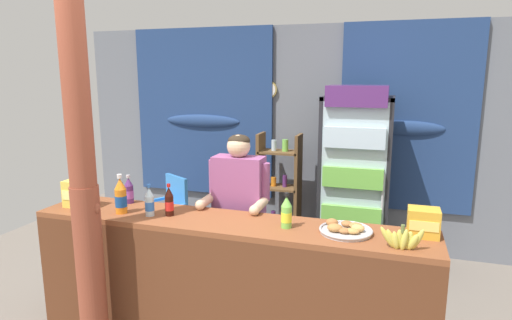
% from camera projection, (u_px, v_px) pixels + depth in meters
% --- Properties ---
extents(ground_plane, '(7.04, 7.04, 0.00)m').
position_uv_depth(ground_plane, '(245.00, 301.00, 3.93)').
color(ground_plane, slate).
extents(back_wall_curtained, '(5.29, 0.22, 2.58)m').
position_uv_depth(back_wall_curtained, '(288.00, 133.00, 5.18)').
color(back_wall_curtained, slate).
rests_on(back_wall_curtained, ground).
extents(stall_counter, '(2.95, 0.51, 0.98)m').
position_uv_depth(stall_counter, '(221.00, 276.00, 3.11)').
color(stall_counter, brown).
rests_on(stall_counter, ground).
extents(timber_post, '(0.21, 0.19, 2.55)m').
position_uv_depth(timber_post, '(84.00, 194.00, 2.94)').
color(timber_post, brown).
rests_on(timber_post, ground).
extents(drink_fridge, '(0.70, 0.64, 1.92)m').
position_uv_depth(drink_fridge, '(355.00, 171.00, 4.43)').
color(drink_fridge, '#232328').
rests_on(drink_fridge, ground).
extents(bottle_shelf_rack, '(0.48, 0.28, 1.37)m').
position_uv_depth(bottle_shelf_rack, '(279.00, 191.00, 4.94)').
color(bottle_shelf_rack, brown).
rests_on(bottle_shelf_rack, ground).
extents(plastic_lawn_chair, '(0.60, 0.60, 0.86)m').
position_uv_depth(plastic_lawn_chair, '(168.00, 208.00, 5.01)').
color(plastic_lawn_chair, '#3884D6').
rests_on(plastic_lawn_chair, ground).
extents(shopkeeper, '(0.53, 0.42, 1.55)m').
position_uv_depth(shopkeeper, '(239.00, 203.00, 3.57)').
color(shopkeeper, '#28282D').
rests_on(shopkeeper, ground).
extents(soda_bottle_orange_soda, '(0.09, 0.09, 0.30)m').
position_uv_depth(soda_bottle_orange_soda, '(121.00, 197.00, 3.29)').
color(soda_bottle_orange_soda, orange).
rests_on(soda_bottle_orange_soda, stall_counter).
extents(soda_bottle_cola, '(0.06, 0.06, 0.25)m').
position_uv_depth(soda_bottle_cola, '(169.00, 202.00, 3.23)').
color(soda_bottle_cola, black).
rests_on(soda_bottle_cola, stall_counter).
extents(soda_bottle_lime_soda, '(0.08, 0.08, 0.25)m').
position_uv_depth(soda_bottle_lime_soda, '(286.00, 213.00, 2.97)').
color(soda_bottle_lime_soda, '#75C64C').
rests_on(soda_bottle_lime_soda, stall_counter).
extents(soda_bottle_grape_soda, '(0.07, 0.07, 0.24)m').
position_uv_depth(soda_bottle_grape_soda, '(129.00, 191.00, 3.55)').
color(soda_bottle_grape_soda, '#56286B').
rests_on(soda_bottle_grape_soda, stall_counter).
extents(soda_bottle_water, '(0.07, 0.07, 0.24)m').
position_uv_depth(soda_bottle_water, '(150.00, 202.00, 3.23)').
color(soda_bottle_water, silver).
rests_on(soda_bottle_water, stall_counter).
extents(snack_box_choco_powder, '(0.20, 0.16, 0.19)m').
position_uv_depth(snack_box_choco_powder, '(423.00, 222.00, 2.82)').
color(snack_box_choco_powder, gold).
rests_on(snack_box_choco_powder, stall_counter).
extents(snack_box_instant_noodle, '(0.22, 0.14, 0.21)m').
position_uv_depth(snack_box_instant_noodle, '(78.00, 194.00, 3.45)').
color(snack_box_instant_noodle, '#EAD14C').
rests_on(snack_box_instant_noodle, stall_counter).
extents(pastry_tray, '(0.36, 0.36, 0.07)m').
position_uv_depth(pastry_tray, '(345.00, 229.00, 2.89)').
color(pastry_tray, '#BCBCC1').
rests_on(pastry_tray, stall_counter).
extents(banana_bunch, '(0.28, 0.06, 0.16)m').
position_uv_depth(banana_bunch, '(402.00, 240.00, 2.61)').
color(banana_bunch, '#CCC14C').
rests_on(banana_bunch, stall_counter).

